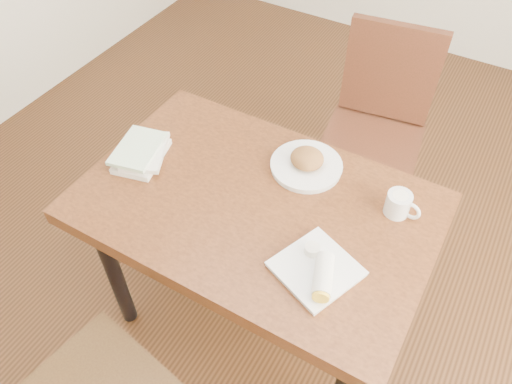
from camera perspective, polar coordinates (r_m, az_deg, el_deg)
The scene contains 7 objects.
ground at distance 2.25m, azimuth 0.00°, elevation -13.97°, with size 4.00×5.00×0.01m, color #472814.
table at distance 1.69m, azimuth 0.00°, elevation -3.21°, with size 1.15×0.75×0.75m.
chair_far at distance 2.31m, azimuth 13.73°, elevation 8.04°, with size 0.47×0.47×0.95m.
plate_scone at distance 1.72m, azimuth 5.80°, elevation 3.29°, with size 0.25×0.25×0.08m.
coffee_mug at distance 1.63m, azimuth 16.05°, elevation -1.32°, with size 0.12×0.08×0.08m.
plate_burrito at distance 1.45m, azimuth 7.12°, elevation -8.93°, with size 0.28×0.28×0.07m.
book_stack at distance 1.79m, azimuth -12.94°, elevation 4.42°, with size 0.21×0.25×0.05m.
Camera 1 is at (0.53, -0.92, 1.97)m, focal length 35.00 mm.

